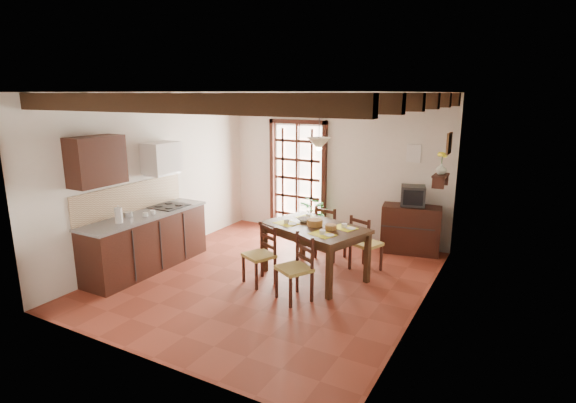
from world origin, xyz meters
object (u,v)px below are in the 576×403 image
Objects in this scene: chair_near_left at (260,265)px; crt_tv at (413,196)px; kitchen_counter at (147,241)px; chair_far_right at (365,253)px; potted_plant at (316,211)px; dining_table at (315,232)px; sideboard at (411,229)px; chair_near_right at (295,280)px; chair_far_left at (330,242)px; pendant_lamp at (319,143)px.

crt_tv is at bearing 80.32° from chair_near_left.
chair_far_right is at bearing 27.35° from kitchen_counter.
kitchen_counter is 3.21m from potted_plant.
sideboard is (1.03, 1.82, -0.29)m from dining_table.
potted_plant reaches higher than dining_table.
chair_near_right is 0.51× the size of potted_plant.
sideboard is (3.55, 2.83, -0.05)m from kitchen_counter.
chair_far_right is at bearing 69.65° from chair_near_left.
potted_plant reaches higher than chair_near_left.
chair_near_left is 0.95× the size of chair_far_left.
potted_plant is 2.33m from pendant_lamp.
sideboard is at bearing 100.26° from chair_near_right.
chair_near_right is 2.03m from pendant_lamp.
pendant_lamp is at bearing 125.87° from chair_near_right.
sideboard is 1.82m from potted_plant.
chair_far_right is at bearing 100.60° from chair_near_right.
sideboard is (0.91, 2.68, 0.14)m from chair_near_right.
crt_tv reaches higher than chair_far_left.
potted_plant is at bearing -16.81° from chair_far_right.
potted_plant is at bearing 57.13° from kitchen_counter.
kitchen_counter is at bearing 48.46° from chair_far_left.
chair_far_left is 1.94m from pendant_lamp.
chair_far_right is 1.96m from pendant_lamp.
chair_near_left is at bearing -134.46° from sideboard.
chair_near_left is at bearing -115.93° from dining_table.
chair_near_right is at bearing 92.68° from chair_far_right.
crt_tv is 2.25m from pendant_lamp.
chair_near_right is 2.72m from potted_plant.
chair_near_left is 3.03m from crt_tv.
kitchen_counter is 2.47× the size of chair_far_right.
kitchen_counter is 3.53m from chair_far_right.
dining_table is 1.97× the size of chair_near_left.
chair_far_right is 1.78m from potted_plant.
chair_near_right is 1.73m from chair_far_left.
chair_near_left is at bearing -169.50° from chair_near_right.
chair_near_left is (-0.61, -0.62, -0.44)m from dining_table.
chair_far_left is (2.41, 1.86, -0.18)m from kitchen_counter.
potted_plant is at bearing 118.42° from chair_near_left.
pendant_lamp reaches higher than crt_tv.
chair_far_left reaches higher than sideboard.
kitchen_counter is 2.44× the size of chair_near_right.
chair_far_left is (-0.22, 1.72, 0.01)m from chair_near_right.
crt_tv is at bearing -129.01° from chair_far_left.
dining_table is 1.74× the size of sideboard.
sideboard is 1.19× the size of pendant_lamp.
chair_near_right is 0.92× the size of sideboard.
kitchen_counter is at bearing -147.84° from chair_near_right.
chair_near_right is 1.56m from chair_far_right.
chair_near_left reaches higher than sideboard.
dining_table is at bearing -90.00° from pendant_lamp.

